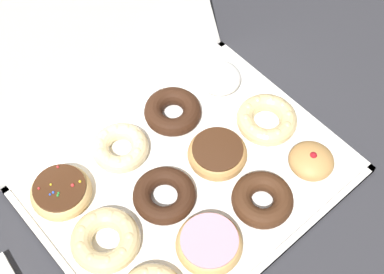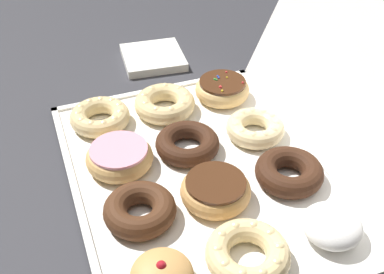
{
  "view_description": "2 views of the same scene",
  "coord_description": "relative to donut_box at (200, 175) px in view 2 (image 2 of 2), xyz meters",
  "views": [
    {
      "loc": [
        -0.32,
        -0.37,
        0.9
      ],
      "look_at": [
        0.05,
        0.05,
        0.05
      ],
      "focal_mm": 51.26,
      "sensor_mm": 36.0,
      "label": 1
    },
    {
      "loc": [
        0.56,
        -0.22,
        0.57
      ],
      "look_at": [
        -0.04,
        -0.0,
        0.06
      ],
      "focal_mm": 44.98,
      "sensor_mm": 36.0,
      "label": 2
    }
  ],
  "objects": [
    {
      "name": "chocolate_frosted_donut_6",
      "position": [
        0.07,
        0.0,
        0.03
      ],
      "size": [
        0.11,
        0.11,
        0.04
      ],
      "color": "tan",
      "rests_on": "donut_box"
    },
    {
      "name": "chocolate_cake_ring_donut_2",
      "position": [
        0.06,
        -0.12,
        0.02
      ],
      "size": [
        0.11,
        0.11,
        0.04
      ],
      "color": "#472816",
      "rests_on": "donut_box"
    },
    {
      "name": "box_lid_open",
      "position": [
        0.0,
        0.3,
        0.18
      ],
      "size": [
        0.55,
        0.17,
        0.38
      ],
      "primitive_type": "cube",
      "rotation": [
        1.17,
        0.0,
        0.0
      ],
      "color": "white",
      "rests_on": "ground"
    },
    {
      "name": "sprinkle_donut_8",
      "position": [
        -0.2,
        0.13,
        0.03
      ],
      "size": [
        0.11,
        0.11,
        0.04
      ],
      "color": "#E5B770",
      "rests_on": "donut_box"
    },
    {
      "name": "donut_box",
      "position": [
        0.0,
        0.0,
        0.0
      ],
      "size": [
        0.55,
        0.42,
        0.01
      ],
      "color": "white",
      "rests_on": "ground"
    },
    {
      "name": "cruller_donut_0",
      "position": [
        -0.2,
        -0.13,
        0.02
      ],
      "size": [
        0.11,
        0.11,
        0.04
      ],
      "color": "#EACC8C",
      "rests_on": "donut_box"
    },
    {
      "name": "cruller_donut_9",
      "position": [
        -0.06,
        0.13,
        0.02
      ],
      "size": [
        0.11,
        0.11,
        0.04
      ],
      "color": "beige",
      "rests_on": "donut_box"
    },
    {
      "name": "chocolate_cake_ring_donut_5",
      "position": [
        -0.06,
        -0.0,
        0.02
      ],
      "size": [
        0.11,
        0.11,
        0.03
      ],
      "color": "#381E11",
      "rests_on": "donut_box"
    },
    {
      "name": "pink_frosted_donut_1",
      "position": [
        -0.07,
        -0.12,
        0.03
      ],
      "size": [
        0.12,
        0.12,
        0.04
      ],
      "color": "tan",
      "rests_on": "donut_box"
    },
    {
      "name": "powdered_filled_donut_11",
      "position": [
        0.19,
        0.13,
        0.03
      ],
      "size": [
        0.09,
        0.09,
        0.04
      ],
      "color": "white",
      "rests_on": "donut_box"
    },
    {
      "name": "chocolate_cake_ring_donut_10",
      "position": [
        0.07,
        0.13,
        0.02
      ],
      "size": [
        0.11,
        0.11,
        0.04
      ],
      "color": "#381E11",
      "rests_on": "donut_box"
    },
    {
      "name": "ground_plane",
      "position": [
        0.0,
        0.0,
        -0.01
      ],
      "size": [
        3.0,
        3.0,
        0.0
      ],
      "primitive_type": "plane",
      "color": "#333338"
    },
    {
      "name": "cruller_donut_4",
      "position": [
        -0.19,
        0.0,
        0.02
      ],
      "size": [
        0.12,
        0.12,
        0.04
      ],
      "color": "#EACC8C",
      "rests_on": "donut_box"
    },
    {
      "name": "napkin_stack",
      "position": [
        -0.41,
        0.04,
        0.0
      ],
      "size": [
        0.15,
        0.15,
        0.02
      ],
      "primitive_type": "cube",
      "rotation": [
        0.0,
        0.0,
        -0.1
      ],
      "color": "white",
      "rests_on": "ground"
    },
    {
      "name": "cruller_donut_7",
      "position": [
        0.19,
        -0.01,
        0.02
      ],
      "size": [
        0.12,
        0.12,
        0.04
      ],
      "color": "#EACC8C",
      "rests_on": "donut_box"
    }
  ]
}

